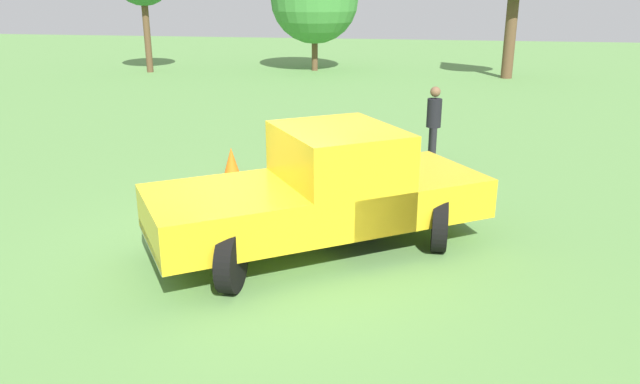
# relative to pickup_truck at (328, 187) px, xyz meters

# --- Properties ---
(ground_plane) EXTENTS (80.00, 80.00, 0.00)m
(ground_plane) POSITION_rel_pickup_truck_xyz_m (-0.34, 1.00, -0.96)
(ground_plane) COLOR #5B8C47
(pickup_truck) EXTENTS (4.34, 5.21, 1.84)m
(pickup_truck) POSITION_rel_pickup_truck_xyz_m (0.00, 0.00, 0.00)
(pickup_truck) COLOR black
(pickup_truck) RESTS_ON ground_plane
(person_bystander) EXTENTS (0.37, 0.37, 1.73)m
(person_bystander) POSITION_rel_pickup_truck_xyz_m (5.01, -1.56, 0.02)
(person_bystander) COLOR black
(person_bystander) RESTS_ON ground_plane
(traffic_cone) EXTENTS (0.32, 0.32, 0.55)m
(traffic_cone) POSITION_rel_pickup_truck_xyz_m (3.56, 2.65, -0.68)
(traffic_cone) COLOR orange
(traffic_cone) RESTS_ON ground_plane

